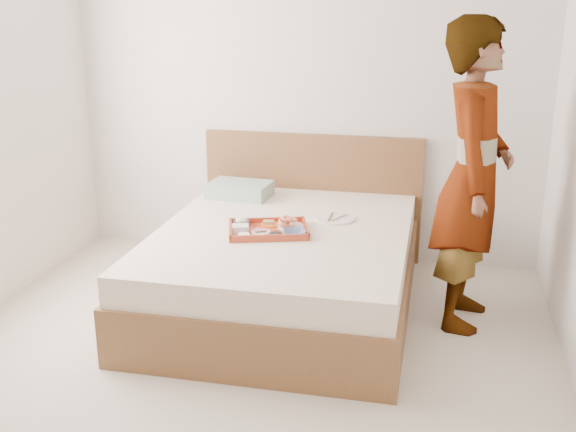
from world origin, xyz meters
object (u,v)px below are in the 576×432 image
(tray, at_px, (268,229))
(person, at_px, (473,177))
(bed, at_px, (284,268))
(dinner_plate, at_px, (335,219))

(tray, distance_m, person, 1.27)
(bed, bearing_deg, person, 2.96)
(bed, bearing_deg, dinner_plate, 42.29)
(tray, height_order, person, person)
(bed, relative_size, person, 1.09)
(dinner_plate, bearing_deg, bed, -137.71)
(bed, height_order, dinner_plate, dinner_plate)
(bed, height_order, person, person)
(tray, distance_m, dinner_plate, 0.50)
(bed, height_order, tray, tray)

